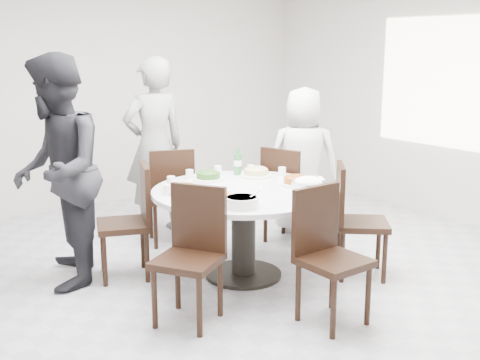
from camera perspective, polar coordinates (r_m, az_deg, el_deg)
floor at (r=5.02m, az=-0.68°, el=-9.58°), size 6.00×6.00×0.01m
wall_back at (r=7.32m, az=-14.47°, el=8.40°), size 6.00×0.01×2.80m
wall_right at (r=6.84m, az=20.53°, el=7.72°), size 0.01×6.00×2.80m
window at (r=6.82m, az=20.50°, el=8.55°), size 0.04×2.20×1.40m
dining_table at (r=5.01m, az=0.34°, el=-5.08°), size 1.50×1.50×0.75m
chair_ne at (r=5.89m, az=4.74°, el=-1.36°), size 0.53×0.53×0.95m
chair_n at (r=5.88m, az=-6.67°, el=-1.43°), size 0.54×0.54×0.95m
chair_nw at (r=5.06m, az=-11.02°, el=-3.95°), size 0.54×0.54×0.95m
chair_sw at (r=4.18m, az=-5.02°, el=-7.36°), size 0.58×0.58×0.95m
chair_s at (r=4.20m, az=8.92°, el=-7.35°), size 0.43×0.43×0.95m
chair_se at (r=5.10m, az=11.51°, el=-3.83°), size 0.59×0.59×0.95m
diner_right at (r=6.16m, az=6.00°, el=1.84°), size 0.87×0.83×1.50m
diner_middle at (r=6.15m, az=-8.14°, el=3.17°), size 0.68×0.48×1.79m
diner_left at (r=4.93m, az=-16.95°, el=0.70°), size 1.00×1.10×1.85m
dish_greens at (r=5.22m, az=-3.03°, el=0.30°), size 0.26×0.26×0.07m
dish_pale at (r=5.36m, az=1.54°, el=0.69°), size 0.28×0.28×0.07m
dish_orange at (r=4.75m, az=-5.19°, el=-1.00°), size 0.24×0.24×0.07m
dish_redbrown at (r=5.05m, az=5.34°, el=-0.17°), size 0.27×0.27×0.07m
dish_tofu at (r=4.48m, az=-2.18°, el=-1.76°), size 0.28×0.28×0.07m
rice_bowl at (r=4.70m, az=6.55°, el=-0.86°), size 0.27×0.27×0.12m
soup_bowl at (r=4.37m, az=0.17°, el=-2.09°), size 0.25×0.25×0.08m
beverage_bottle at (r=5.44m, az=-0.21°, el=1.80°), size 0.07×0.07×0.25m
tea_cups at (r=5.37m, az=-3.73°, el=0.71°), size 0.07×0.07×0.08m
chopsticks at (r=5.40m, az=-3.93°, el=0.41°), size 0.24×0.04×0.01m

